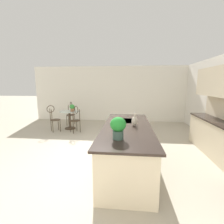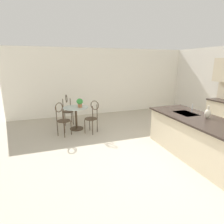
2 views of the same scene
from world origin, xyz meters
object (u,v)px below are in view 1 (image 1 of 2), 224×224
at_px(chair_near_window, 71,112).
at_px(chair_toward_desk, 75,118).
at_px(vase_on_counter, 134,121).
at_px(potted_plant_on_table, 72,107).
at_px(bistro_table, 70,118).
at_px(potted_plant_counter_far, 118,127).
at_px(chair_by_island, 54,117).

distance_m(chair_near_window, chair_toward_desk, 1.34).
bearing_deg(vase_on_counter, potted_plant_on_table, -138.87).
height_order(bistro_table, potted_plant_counter_far, potted_plant_counter_far).
relative_size(chair_toward_desk, potted_plant_counter_far, 2.76).
height_order(chair_toward_desk, vase_on_counter, vase_on_counter).
xyz_separation_m(chair_by_island, chair_toward_desk, (0.06, 0.89, 0.00)).
distance_m(chair_toward_desk, vase_on_counter, 3.14).
relative_size(chair_toward_desk, vase_on_counter, 3.62).
distance_m(bistro_table, chair_near_window, 0.70).
relative_size(chair_near_window, vase_on_counter, 3.62).
relative_size(potted_plant_on_table, vase_on_counter, 0.99).
xyz_separation_m(chair_by_island, potted_plant_counter_far, (3.23, 2.71, 0.56)).
height_order(potted_plant_counter_far, vase_on_counter, potted_plant_counter_far).
distance_m(bistro_table, potted_plant_on_table, 0.48).
height_order(chair_near_window, chair_toward_desk, same).
relative_size(bistro_table, chair_near_window, 0.77).
bearing_deg(chair_toward_desk, chair_near_window, -152.63).
xyz_separation_m(bistro_table, chair_near_window, (-0.66, -0.20, 0.13)).
bearing_deg(potted_plant_on_table, chair_toward_desk, 30.28).
bearing_deg(chair_toward_desk, chair_by_island, -94.06).
relative_size(chair_near_window, chair_toward_desk, 1.00).
relative_size(potted_plant_on_table, potted_plant_counter_far, 0.76).
height_order(bistro_table, vase_on_counter, vase_on_counter).
distance_m(potted_plant_on_table, vase_on_counter, 3.66).
height_order(potted_plant_on_table, vase_on_counter, vase_on_counter).
height_order(chair_by_island, potted_plant_on_table, chair_by_island).
relative_size(chair_by_island, potted_plant_counter_far, 2.76).
xyz_separation_m(bistro_table, chair_by_island, (0.47, -0.47, 0.13)).
bearing_deg(potted_plant_on_table, vase_on_counter, 41.13).
relative_size(bistro_table, vase_on_counter, 2.78).
bearing_deg(chair_near_window, bistro_table, 16.51).
bearing_deg(chair_by_island, vase_on_counter, 52.30).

